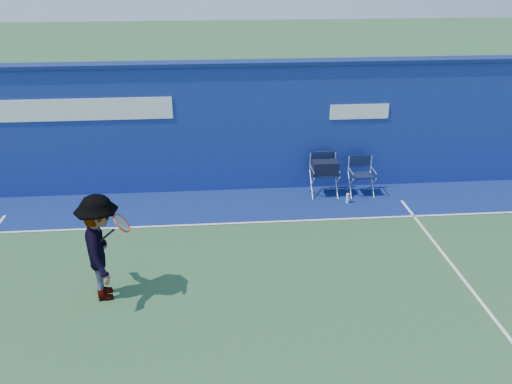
{
  "coord_description": "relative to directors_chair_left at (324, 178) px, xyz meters",
  "views": [
    {
      "loc": [
        0.12,
        -7.12,
        5.38
      ],
      "look_at": [
        0.95,
        2.6,
        1.0
      ],
      "focal_mm": 38.0,
      "sensor_mm": 36.0,
      "label": 1
    }
  ],
  "objects": [
    {
      "name": "directors_chair_left",
      "position": [
        0.0,
        0.0,
        0.0
      ],
      "size": [
        0.6,
        0.56,
        1.02
      ],
      "color": "silver",
      "rests_on": "ground"
    },
    {
      "name": "tennis_player",
      "position": [
        -4.49,
        -3.77,
        0.5
      ],
      "size": [
        0.99,
        1.31,
        1.86
      ],
      "color": "#EA4738",
      "rests_on": "ground"
    },
    {
      "name": "stadium_wall",
      "position": [
        -2.74,
        0.68,
        1.12
      ],
      "size": [
        24.0,
        0.5,
        3.08
      ],
      "color": "navy",
      "rests_on": "ground"
    },
    {
      "name": "water_bottle",
      "position": [
        0.47,
        -0.5,
        -0.31
      ],
      "size": [
        0.07,
        0.07,
        0.24
      ],
      "primitive_type": "cylinder",
      "color": "silver",
      "rests_on": "ground"
    },
    {
      "name": "directors_chair_right",
      "position": [
        0.89,
        -0.04,
        -0.14
      ],
      "size": [
        0.55,
        0.49,
        0.92
      ],
      "color": "silver",
      "rests_on": "ground"
    },
    {
      "name": "ground",
      "position": [
        -2.74,
        -4.52,
        -0.43
      ],
      "size": [
        80.0,
        80.0,
        0.0
      ],
      "primitive_type": "plane",
      "color": "#2D5431",
      "rests_on": "ground"
    },
    {
      "name": "out_of_bounds_strip",
      "position": [
        -2.74,
        -0.42,
        -0.43
      ],
      "size": [
        24.0,
        1.8,
        0.01
      ],
      "primitive_type": "cube",
      "color": "navy",
      "rests_on": "ground"
    },
    {
      "name": "court_lines",
      "position": [
        -2.74,
        -3.92,
        -0.42
      ],
      "size": [
        24.0,
        12.0,
        0.01
      ],
      "color": "white",
      "rests_on": "out_of_bounds_strip"
    }
  ]
}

